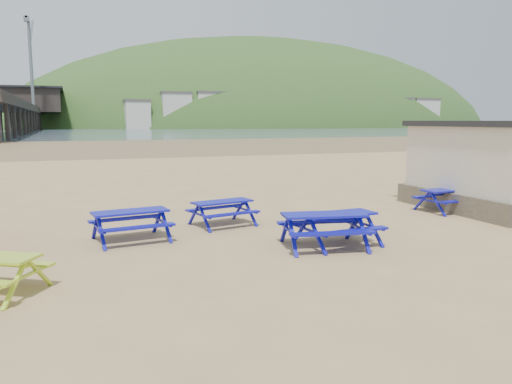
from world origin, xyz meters
name	(u,v)px	position (x,y,z in m)	size (l,w,h in m)	color
ground	(275,235)	(0.00, 0.00, 0.00)	(400.00, 400.00, 0.00)	tan
wet_sand	(111,145)	(0.00, 55.00, 0.00)	(400.00, 400.00, 0.00)	olive
sea	(84,130)	(0.00, 170.00, 0.01)	(400.00, 400.00, 0.00)	#455662
picnic_table_blue_a	(131,226)	(-3.85, 0.66, 0.41)	(2.13, 1.81, 0.81)	#190F9B
picnic_table_blue_b	(222,213)	(-1.03, 1.68, 0.38)	(2.07, 1.80, 0.76)	#190F9B
picnic_table_blue_c	(447,200)	(7.03, 1.19, 0.39)	(2.00, 1.67, 0.79)	#190F9B
picnic_table_blue_d	(324,231)	(0.58, -1.75, 0.43)	(2.35, 2.03, 0.87)	#190F9B
picnic_table_blue_e	(338,229)	(1.06, -1.61, 0.41)	(2.09, 1.74, 0.82)	#190F9B
pier	(27,114)	(-17.99, 178.23, 5.46)	(24.00, 220.00, 39.29)	black
headland_town	(263,146)	(90.00, 229.68, -9.91)	(264.00, 144.00, 108.00)	#2D4C1E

